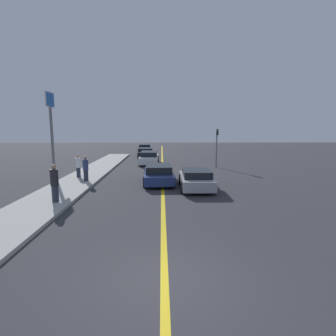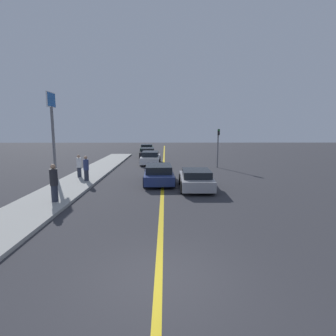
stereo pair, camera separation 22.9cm
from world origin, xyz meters
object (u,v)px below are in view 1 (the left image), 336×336
Objects in this scene: pedestrian_mid_group at (86,169)px; roadside_sign at (51,118)px; car_near_right_lane at (196,179)px; traffic_light at (217,144)px; car_ahead_center at (159,174)px; car_parked_left_lot at (146,153)px; pedestrian_far_standing at (78,166)px; car_oncoming_far at (145,149)px; pedestrian_near_curb at (55,183)px; car_far_distant at (149,158)px.

pedestrian_mid_group is 4.96m from roadside_sign.
car_near_right_lane is 9.22m from traffic_light.
roadside_sign is at bearing 159.68° from car_near_right_lane.
car_ahead_center is 1.10× the size of car_parked_left_lot.
pedestrian_far_standing is (-0.92, 1.38, -0.03)m from pedestrian_mid_group.
traffic_light is (10.20, 6.76, 1.23)m from pedestrian_mid_group.
roadside_sign is at bearing -116.93° from car_parked_left_lot.
car_oncoming_far is 2.42× the size of pedestrian_near_curb.
car_oncoming_far is at bearing 96.16° from car_far_distant.
car_oncoming_far reaches higher than car_far_distant.
car_parked_left_lot is 20.35m from pedestrian_near_curb.
roadside_sign is (-10.14, 3.93, 3.77)m from car_near_right_lane.
pedestrian_mid_group is at bearing 89.59° from pedestrian_near_curb.
roadside_sign is at bearing 162.30° from car_ahead_center.
pedestrian_mid_group reaches higher than car_ahead_center.
pedestrian_far_standing is at bearing -103.16° from car_oncoming_far.
roadside_sign reaches higher than pedestrian_mid_group.
traffic_light is at bearing 49.05° from pedestrian_near_curb.
car_far_distant is at bearing 67.78° from pedestrian_mid_group.
pedestrian_far_standing reaches higher than car_oncoming_far.
car_oncoming_far reaches higher than car_parked_left_lot.
car_far_distant is 10.06m from pedestrian_mid_group.
car_parked_left_lot is 2.56× the size of pedestrian_far_standing.
pedestrian_near_curb is (-4.91, -5.01, 0.46)m from car_ahead_center.
car_near_right_lane is 11.62m from car_far_distant.
car_oncoming_far is at bearing 82.89° from pedestrian_mid_group.
car_parked_left_lot is 0.94× the size of car_oncoming_far.
car_oncoming_far is at bearing 93.33° from car_parked_left_lot.
car_far_distant is 5.79m from car_parked_left_lot.
car_near_right_lane is 0.96× the size of car_parked_left_lot.
pedestrian_near_curb is at bearing -136.75° from car_ahead_center.
pedestrian_mid_group reaches higher than car_parked_left_lot.
car_ahead_center is at bearing 143.25° from car_near_right_lane.
pedestrian_far_standing reaches higher than car_near_right_lane.
car_far_distant is 2.64× the size of pedestrian_mid_group.
car_far_distant is 1.07× the size of car_parked_left_lot.
car_oncoming_far is (-0.52, 5.93, 0.04)m from car_parked_left_lot.
pedestrian_far_standing reaches higher than car_far_distant.
car_parked_left_lot is (-4.05, 16.87, 0.01)m from car_near_right_lane.
pedestrian_near_curb is (-3.17, -20.10, 0.46)m from car_parked_left_lot.
pedestrian_near_curb is 6.48m from pedestrian_far_standing.
traffic_light is (5.32, 6.78, 1.61)m from car_ahead_center.
car_oncoming_far is 0.71× the size of roadside_sign.
pedestrian_near_curb is 5.04m from pedestrian_mid_group.
pedestrian_near_curb is at bearing -67.81° from roadside_sign.
roadside_sign is (-13.16, -4.63, 2.14)m from traffic_light.
traffic_light reaches higher than car_ahead_center.
roadside_sign reaches higher than car_parked_left_lot.
pedestrian_near_curb is 1.13× the size of pedestrian_far_standing.
car_parked_left_lot is 14.78m from roadside_sign.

